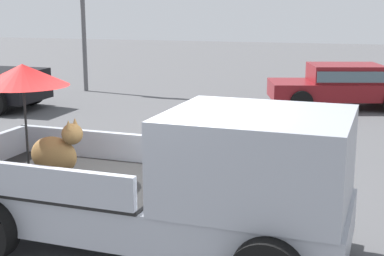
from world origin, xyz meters
name	(u,v)px	position (x,y,z in m)	size (l,w,h in m)	color
ground_plane	(150,249)	(0.00, 0.00, 0.00)	(80.00, 80.00, 0.00)	#4C4C4F
pickup_truck_main	(179,181)	(0.42, -0.03, 0.97)	(5.15, 2.50, 2.37)	black
parked_sedan_near	(343,84)	(2.13, 11.14, 0.74)	(4.61, 2.83, 1.33)	black
motel_sign	(82,1)	(-6.94, 12.05, 3.22)	(1.40, 0.16, 4.53)	#59595B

